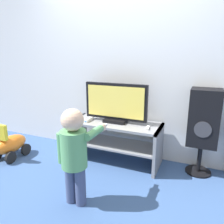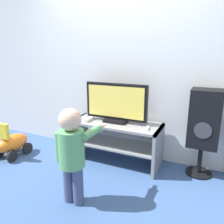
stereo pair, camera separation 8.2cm
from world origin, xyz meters
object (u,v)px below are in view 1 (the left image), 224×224
object	(u,v)px
game_console	(89,119)
child	(75,149)
ride_on_toy	(10,144)
television	(116,103)
remote_primary	(148,128)
speaker_tower	(204,120)

from	to	relation	value
game_console	child	xyz separation A→B (m)	(0.34, -0.87, -0.01)
ride_on_toy	television	bearing A→B (deg)	20.30
game_console	remote_primary	size ratio (longest dim) A/B	1.42
game_console	remote_primary	distance (m)	0.81
remote_primary	child	bearing A→B (deg)	-118.22
child	television	bearing A→B (deg)	89.43
remote_primary	speaker_tower	size ratio (longest dim) A/B	0.13
game_console	remote_primary	bearing A→B (deg)	-0.06
speaker_tower	remote_primary	bearing A→B (deg)	-161.41
child	ride_on_toy	xyz separation A→B (m)	(-1.37, 0.46, -0.37)
television	speaker_tower	bearing A→B (deg)	5.70
remote_primary	child	world-z (taller)	child
game_console	child	distance (m)	0.94
remote_primary	ride_on_toy	size ratio (longest dim) A/B	0.25
speaker_tower	ride_on_toy	xyz separation A→B (m)	(-2.45, -0.62, -0.48)
game_console	ride_on_toy	distance (m)	1.18
child	ride_on_toy	bearing A→B (deg)	161.57
game_console	speaker_tower	bearing A→B (deg)	8.21
television	remote_primary	size ratio (longest dim) A/B	6.29
remote_primary	speaker_tower	distance (m)	0.65
child	game_console	bearing A→B (deg)	111.16
remote_primary	ride_on_toy	xyz separation A→B (m)	(-1.84, -0.41, -0.36)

